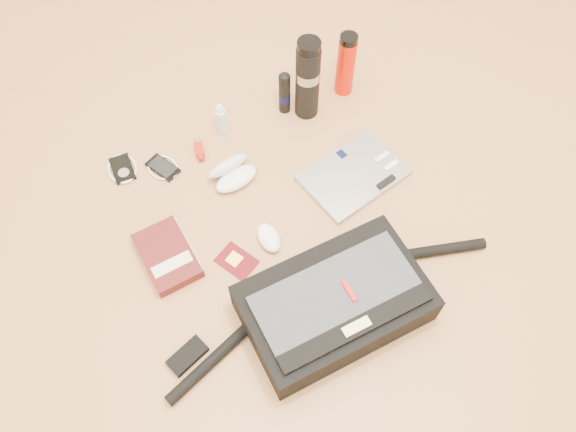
{
  "coord_description": "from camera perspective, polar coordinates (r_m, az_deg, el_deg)",
  "views": [
    {
      "loc": [
        -0.42,
        -0.67,
        1.46
      ],
      "look_at": [
        -0.03,
        0.05,
        0.06
      ],
      "focal_mm": 35.0,
      "sensor_mm": 36.0,
      "label": 1
    }
  ],
  "objects": [
    {
      "name": "thermos_red",
      "position": [
        1.92,
        5.89,
        15.05
      ],
      "size": [
        0.08,
        0.08,
        0.24
      ],
      "rotation": [
        0.0,
        0.0,
        -0.33
      ],
      "color": "red",
      "rests_on": "ground"
    },
    {
      "name": "passport",
      "position": [
        1.63,
        -5.25,
        -4.56
      ],
      "size": [
        0.12,
        0.13,
        0.01
      ],
      "rotation": [
        0.0,
        0.0,
        0.43
      ],
      "color": "#52060E",
      "rests_on": "ground"
    },
    {
      "name": "ground",
      "position": [
        1.66,
        1.67,
        -1.95
      ],
      "size": [
        4.0,
        4.0,
        0.0
      ],
      "primitive_type": "plane",
      "color": "#B07A49",
      "rests_on": "ground"
    },
    {
      "name": "ipod",
      "position": [
        1.86,
        -16.47,
        4.62
      ],
      "size": [
        0.1,
        0.11,
        0.01
      ],
      "rotation": [
        0.0,
        0.0,
        -0.08
      ],
      "color": "black",
      "rests_on": "ground"
    },
    {
      "name": "aerosol_can",
      "position": [
        1.88,
        -0.35,
        12.41
      ],
      "size": [
        0.04,
        0.04,
        0.17
      ],
      "rotation": [
        0.0,
        0.0,
        0.12
      ],
      "color": "black",
      "rests_on": "ground"
    },
    {
      "name": "thermos_black",
      "position": [
        1.82,
        2.01,
        13.75
      ],
      "size": [
        0.09,
        0.09,
        0.3
      ],
      "rotation": [
        0.0,
        0.0,
        0.14
      ],
      "color": "black",
      "rests_on": "ground"
    },
    {
      "name": "book",
      "position": [
        1.65,
        -12.11,
        -3.94
      ],
      "size": [
        0.14,
        0.21,
        0.04
      ],
      "rotation": [
        0.0,
        0.0,
        0.03
      ],
      "color": "#4B1313",
      "rests_on": "ground"
    },
    {
      "name": "mouse",
      "position": [
        1.64,
        -1.94,
        -2.23
      ],
      "size": [
        0.06,
        0.11,
        0.03
      ],
      "rotation": [
        0.0,
        0.0,
        -0.05
      ],
      "color": "white",
      "rests_on": "ground"
    },
    {
      "name": "messenger_bag",
      "position": [
        1.51,
        4.68,
        -8.88
      ],
      "size": [
        0.99,
        0.3,
        0.14
      ],
      "rotation": [
        0.0,
        0.0,
        -0.02
      ],
      "color": "black",
      "rests_on": "ground"
    },
    {
      "name": "phone",
      "position": [
        1.83,
        -12.61,
        4.83
      ],
      "size": [
        0.11,
        0.12,
        0.01
      ],
      "rotation": [
        0.0,
        0.0,
        0.41
      ],
      "color": "black",
      "rests_on": "ground"
    },
    {
      "name": "spray_bottle",
      "position": [
        1.85,
        -6.76,
        9.6
      ],
      "size": [
        0.04,
        0.04,
        0.13
      ],
      "rotation": [
        0.0,
        0.0,
        0.19
      ],
      "color": "#AED3E5",
      "rests_on": "ground"
    },
    {
      "name": "laptop",
      "position": [
        1.77,
        6.7,
        4.17
      ],
      "size": [
        0.34,
        0.26,
        0.03
      ],
      "rotation": [
        0.0,
        0.0,
        0.17
      ],
      "color": "#A1A1A4",
      "rests_on": "ground"
    },
    {
      "name": "inhaler",
      "position": [
        1.84,
        -9.0,
        6.73
      ],
      "size": [
        0.04,
        0.09,
        0.02
      ],
      "rotation": [
        0.0,
        0.0,
        -0.25
      ],
      "color": "#AB180F",
      "rests_on": "ground"
    },
    {
      "name": "sunglasses_case",
      "position": [
        1.75,
        -5.69,
        4.43
      ],
      "size": [
        0.16,
        0.14,
        0.08
      ],
      "rotation": [
        0.0,
        0.0,
        0.15
      ],
      "color": "white",
      "rests_on": "ground"
    }
  ]
}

